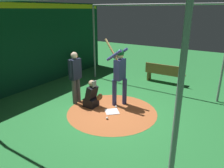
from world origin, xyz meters
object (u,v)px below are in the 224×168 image
Objects in this scene: baseball_1 at (107,118)px; baseball_0 at (116,107)px; catcher at (92,96)px; bat_rack at (74,65)px; bench at (165,73)px; batter at (119,71)px; home_plate at (112,112)px; umpire at (75,75)px.

baseball_0 is at bearing 103.10° from baseball_1.
bat_rack reaches higher than catcher.
bat_rack reaches higher than baseball_1.
catcher is at bearing -107.87° from bench.
batter is at bearing -99.60° from bench.
home_plate is 5.68× the size of baseball_0.
catcher is 0.93m from umpire.
baseball_0 is (0.73, 0.34, -0.32)m from catcher.
catcher is (-0.67, -0.64, -0.82)m from batter.
umpire is 4.19m from bench.
umpire reaches higher than baseball_1.
umpire reaches higher than catcher.
umpire is 1.03× the size of bench.
bench is at bearing 80.40° from batter.
bench is 4.19m from baseball_1.
batter is 30.24× the size of baseball_1.
home_plate is at bearing 1.57° from umpire.
batter is at bearing 101.16° from baseball_0.
batter is 1.51m from umpire.
baseball_1 is (-0.27, -4.16, -0.40)m from bench.
bench is at bearing 86.32° from baseball_1.
batter reaches higher than umpire.
home_plate is 3.72m from bench.
bench reaches higher than baseball_1.
bat_rack is (-3.75, 1.90, -0.69)m from batter.
batter reaches higher than baseball_0.
batter is 1.62m from baseball_1.
home_plate is at bearing -80.26° from batter.
umpire is at bearing -153.94° from batter.
baseball_0 is at bearing 14.31° from umpire.
bat_rack reaches higher than home_plate.
batter is 1.25× the size of umpire.
baseball_0 is (1.40, 0.36, -0.97)m from umpire.
baseball_1 is (0.19, -0.81, 0.00)m from baseball_0.
home_plate is 0.32m from baseball_0.
batter is 1.18m from baseball_0.
bench is (0.52, 3.05, -0.74)m from batter.
baseball_1 is at bearing -76.90° from baseball_0.
catcher is at bearing -155.20° from baseball_0.
catcher is 12.70× the size of baseball_1.
bat_rack is at bearing 140.52° from catcher.
umpire reaches higher than home_plate.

